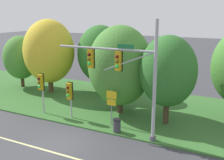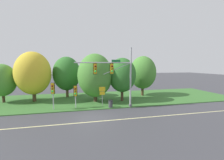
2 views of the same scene
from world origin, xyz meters
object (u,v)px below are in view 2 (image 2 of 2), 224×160
at_px(tree_nearest_road, 2,80).
at_px(tree_right_far, 143,73).
at_px(tree_mid_verge, 95,75).
at_px(pedestrian_signal_near_kerb, 53,90).
at_px(pedestrian_signal_further_along, 75,92).
at_px(tree_behind_signpost, 67,74).
at_px(trash_bin, 111,104).
at_px(route_sign_post, 102,93).
at_px(traffic_signal_mast, 116,73).
at_px(tree_tall_centre, 122,75).
at_px(tree_left_of_mast, 33,73).

xyz_separation_m(tree_nearest_road, tree_right_far, (21.44, 0.17, 0.83)).
bearing_deg(tree_mid_verge, pedestrian_signal_near_kerb, -150.01).
xyz_separation_m(pedestrian_signal_near_kerb, pedestrian_signal_further_along, (2.58, 0.17, -0.37)).
height_order(pedestrian_signal_near_kerb, tree_behind_signpost, tree_behind_signpost).
bearing_deg(tree_mid_verge, trash_bin, -67.26).
bearing_deg(route_sign_post, tree_right_far, 33.04).
bearing_deg(pedestrian_signal_further_along, tree_mid_verge, 46.52).
relative_size(traffic_signal_mast, tree_tall_centre, 1.18).
height_order(tree_behind_signpost, tree_tall_centre, tree_behind_signpost).
relative_size(tree_nearest_road, tree_mid_verge, 0.79).
relative_size(pedestrian_signal_near_kerb, pedestrian_signal_further_along, 1.16).
height_order(traffic_signal_mast, tree_left_of_mast, traffic_signal_mast).
distance_m(pedestrian_signal_further_along, tree_right_far, 12.78).
bearing_deg(pedestrian_signal_further_along, tree_nearest_road, 152.16).
xyz_separation_m(pedestrian_signal_further_along, tree_behind_signpost, (-1.44, 7.21, 1.89)).
distance_m(traffic_signal_mast, trash_bin, 3.91).
height_order(pedestrian_signal_near_kerb, tree_tall_centre, tree_tall_centre).
relative_size(pedestrian_signal_further_along, tree_tall_centre, 0.44).
relative_size(tree_nearest_road, tree_left_of_mast, 0.76).
xyz_separation_m(pedestrian_signal_further_along, tree_mid_verge, (2.77, 2.92, 1.82)).
distance_m(tree_left_of_mast, tree_tall_centre, 12.94).
relative_size(tree_tall_centre, trash_bin, 6.85).
bearing_deg(route_sign_post, tree_tall_centre, 32.86).
xyz_separation_m(route_sign_post, tree_tall_centre, (3.34, 2.15, 2.15)).
height_order(tree_tall_centre, trash_bin, tree_tall_centre).
relative_size(pedestrian_signal_near_kerb, tree_nearest_road, 0.59).
bearing_deg(tree_tall_centre, tree_mid_verge, 173.14).
relative_size(tree_left_of_mast, trash_bin, 7.79).
bearing_deg(pedestrian_signal_further_along, tree_behind_signpost, 101.29).
bearing_deg(tree_mid_verge, tree_left_of_mast, 166.47).
bearing_deg(tree_behind_signpost, route_sign_post, -55.17).
relative_size(pedestrian_signal_further_along, tree_mid_verge, 0.40).
distance_m(pedestrian_signal_near_kerb, tree_left_of_mast, 6.44).
bearing_deg(trash_bin, tree_mid_verge, 112.74).
distance_m(pedestrian_signal_near_kerb, tree_mid_verge, 6.34).
xyz_separation_m(pedestrian_signal_near_kerb, tree_right_far, (13.94, 5.65, 1.64)).
bearing_deg(tree_left_of_mast, route_sign_post, -26.87).
distance_m(route_sign_post, trash_bin, 1.78).
distance_m(route_sign_post, tree_left_of_mast, 10.75).
xyz_separation_m(tree_left_of_mast, tree_mid_verge, (8.74, -2.10, -0.32)).
height_order(route_sign_post, tree_tall_centre, tree_tall_centre).
xyz_separation_m(traffic_signal_mast, tree_right_far, (6.38, 6.26, -0.30)).
bearing_deg(tree_left_of_mast, tree_nearest_road, 175.91).
xyz_separation_m(tree_tall_centre, trash_bin, (-2.45, -3.09, -3.37)).
bearing_deg(tree_right_far, tree_left_of_mast, -178.47).
distance_m(pedestrian_signal_near_kerb, tree_nearest_road, 9.32).
relative_size(pedestrian_signal_near_kerb, tree_left_of_mast, 0.45).
bearing_deg(pedestrian_signal_near_kerb, tree_behind_signpost, 81.23).
relative_size(pedestrian_signal_further_along, route_sign_post, 1.10).
bearing_deg(route_sign_post, tree_mid_verge, 102.93).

